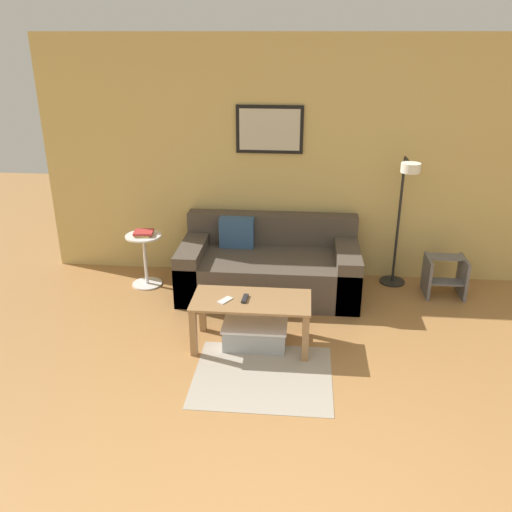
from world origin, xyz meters
The scene contains 11 objects.
wall_back centered at (0.00, 3.82, 1.28)m, with size 5.60×0.09×2.55m.
area_rug centered at (-0.24, 1.74, 0.00)m, with size 1.10×0.94×0.01m, color #A39989.
couch centered at (-0.30, 3.31, 0.27)m, with size 1.82×0.96×0.74m.
coffee_table centered at (-0.38, 2.21, 0.36)m, with size 1.01×0.49×0.44m.
storage_bin centered at (-0.35, 2.24, 0.11)m, with size 0.56×0.41×0.21m.
floor_lamp centered at (1.03, 3.44, 0.90)m, with size 0.27×0.56×1.40m.
side_table centered at (-1.63, 3.32, 0.34)m, with size 0.38×0.38×0.57m.
book_stack centered at (-1.63, 3.33, 0.59)m, with size 0.22×0.20×0.04m.
remote_control centered at (-0.43, 2.20, 0.45)m, with size 0.04×0.15×0.02m, color #232328.
cell_phone centered at (-0.60, 2.17, 0.45)m, with size 0.07×0.14×0.01m, color silver.
step_stool centered at (1.51, 3.37, 0.22)m, with size 0.39×0.36×0.41m.
Camera 1 is at (0.04, -1.87, 2.55)m, focal length 38.00 mm.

